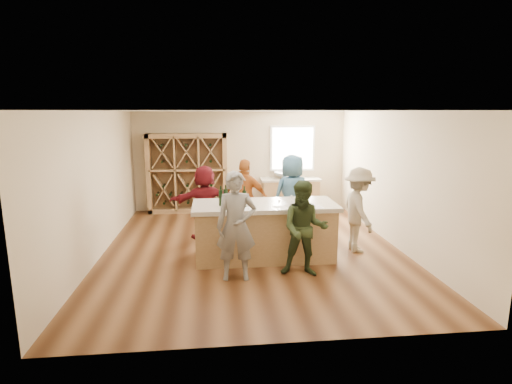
{
  "coord_description": "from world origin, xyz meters",
  "views": [
    {
      "loc": [
        -0.75,
        -7.87,
        2.78
      ],
      "look_at": [
        0.1,
        0.2,
        1.15
      ],
      "focal_mm": 28.0,
      "sensor_mm": 36.0,
      "label": 1
    }
  ],
  "objects": [
    {
      "name": "tasting_counter_top",
      "position": [
        0.19,
        -0.56,
        1.04
      ],
      "size": [
        2.72,
        1.12,
        0.08
      ],
      "primitive_type": "cube",
      "color": "#B2A892",
      "rests_on": "tasting_counter_base"
    },
    {
      "name": "floor",
      "position": [
        0.0,
        0.0,
        -0.05
      ],
      "size": [
        6.0,
        7.0,
        0.1
      ],
      "primitive_type": "cube",
      "color": "brown",
      "rests_on": "ground"
    },
    {
      "name": "wine_rack",
      "position": [
        -1.5,
        3.27,
        1.1
      ],
      "size": [
        2.2,
        0.45,
        2.2
      ],
      "primitive_type": "cube",
      "color": "#997549",
      "rests_on": "floor"
    },
    {
      "name": "wine_bottle_b",
      "position": [
        -0.55,
        -0.77,
        1.25
      ],
      "size": [
        0.11,
        0.11,
        0.33
      ],
      "primitive_type": "cylinder",
      "rotation": [
        0.0,
        0.0,
        0.43
      ],
      "color": "black",
      "rests_on": "tasting_counter_top"
    },
    {
      "name": "wine_bottle_c",
      "position": [
        -0.41,
        -0.68,
        1.24
      ],
      "size": [
        0.1,
        0.1,
        0.32
      ],
      "primitive_type": "cylinder",
      "rotation": [
        0.0,
        0.0,
        -0.4
      ],
      "color": "black",
      "rests_on": "tasting_counter_top"
    },
    {
      "name": "person_far_left",
      "position": [
        -0.98,
        0.83,
        0.82
      ],
      "size": [
        1.61,
        0.88,
        1.65
      ],
      "primitive_type": "imported",
      "rotation": [
        0.0,
        0.0,
        3.37
      ],
      "color": "#590F14",
      "rests_on": "floor"
    },
    {
      "name": "tasting_menu_c",
      "position": [
        1.08,
        -0.93,
        1.08
      ],
      "size": [
        0.27,
        0.35,
        0.0
      ],
      "primitive_type": "cube",
      "rotation": [
        0.0,
        0.0,
        0.1
      ],
      "color": "white",
      "rests_on": "tasting_counter_top"
    },
    {
      "name": "faucet",
      "position": [
        1.2,
        3.38,
        1.07
      ],
      "size": [
        0.02,
        0.02,
        0.3
      ],
      "primitive_type": "cylinder",
      "color": "silver",
      "rests_on": "back_counter_top"
    },
    {
      "name": "person_near_left",
      "position": [
        -0.41,
        -1.5,
        0.92
      ],
      "size": [
        0.7,
        0.53,
        1.84
      ],
      "primitive_type": "imported",
      "rotation": [
        0.0,
        0.0,
        -0.06
      ],
      "color": "slate",
      "rests_on": "floor"
    },
    {
      "name": "wine_glass_d",
      "position": [
        0.67,
        -0.71,
        1.16
      ],
      "size": [
        0.06,
        0.06,
        0.16
      ],
      "primitive_type": "cone",
      "rotation": [
        0.0,
        0.0,
        -0.07
      ],
      "color": "white",
      "rests_on": "tasting_counter_top"
    },
    {
      "name": "tasting_menu_a",
      "position": [
        -0.19,
        -0.96,
        1.08
      ],
      "size": [
        0.27,
        0.32,
        0.0
      ],
      "primitive_type": "cube",
      "rotation": [
        0.0,
        0.0,
        0.25
      ],
      "color": "white",
      "rests_on": "tasting_counter_top"
    },
    {
      "name": "wine_glass_c",
      "position": [
        0.85,
        -1.02,
        1.17
      ],
      "size": [
        0.08,
        0.08,
        0.18
      ],
      "primitive_type": "cone",
      "rotation": [
        0.0,
        0.0,
        0.24
      ],
      "color": "white",
      "rests_on": "tasting_counter_top"
    },
    {
      "name": "ceiling",
      "position": [
        0.0,
        0.0,
        2.85
      ],
      "size": [
        6.0,
        7.0,
        0.1
      ],
      "primitive_type": "cube",
      "color": "white",
      "rests_on": "ground"
    },
    {
      "name": "window_pane",
      "position": [
        1.5,
        3.44,
        1.75
      ],
      "size": [
        1.18,
        0.01,
        1.18
      ],
      "primitive_type": "cube",
      "color": "white",
      "rests_on": "wall_back"
    },
    {
      "name": "person_far_mid",
      "position": [
        -0.07,
        0.79,
        0.88
      ],
      "size": [
        1.15,
        0.85,
        1.77
      ],
      "primitive_type": "imported",
      "rotation": [
        0.0,
        0.0,
        2.79
      ],
      "color": "#994C19",
      "rests_on": "floor"
    },
    {
      "name": "wall_front",
      "position": [
        0.0,
        -3.55,
        1.4
      ],
      "size": [
        6.0,
        0.1,
        2.8
      ],
      "primitive_type": "cube",
      "color": "beige",
      "rests_on": "ground"
    },
    {
      "name": "wall_right",
      "position": [
        3.05,
        0.0,
        1.4
      ],
      "size": [
        0.1,
        7.0,
        2.8
      ],
      "primitive_type": "cube",
      "color": "beige",
      "rests_on": "ground"
    },
    {
      "name": "tasting_menu_b",
      "position": [
        0.44,
        -0.92,
        1.08
      ],
      "size": [
        0.29,
        0.34,
        0.0
      ],
      "primitive_type": "cube",
      "rotation": [
        0.0,
        0.0,
        0.28
      ],
      "color": "white",
      "rests_on": "tasting_counter_top"
    },
    {
      "name": "wine_glass_b",
      "position": [
        0.38,
        -1.04,
        1.16
      ],
      "size": [
        0.08,
        0.08,
        0.16
      ],
      "primitive_type": "cone",
      "rotation": [
        0.0,
        0.0,
        -0.26
      ],
      "color": "white",
      "rests_on": "tasting_counter_top"
    },
    {
      "name": "wine_bottle_d",
      "position": [
        -0.22,
        -0.81,
        1.23
      ],
      "size": [
        0.09,
        0.09,
        0.31
      ],
      "primitive_type": "cylinder",
      "rotation": [
        0.0,
        0.0,
        -0.15
      ],
      "color": "black",
      "rests_on": "tasting_counter_top"
    },
    {
      "name": "tasting_counter_base",
      "position": [
        0.19,
        -0.56,
        0.5
      ],
      "size": [
        2.6,
        1.0,
        1.0
      ],
      "primitive_type": "cube",
      "color": "#997549",
      "rests_on": "floor"
    },
    {
      "name": "person_near_right",
      "position": [
        0.76,
        -1.46,
        0.83
      ],
      "size": [
        0.88,
        0.6,
        1.66
      ],
      "primitive_type": "imported",
      "rotation": [
        0.0,
        0.0,
        -0.21
      ],
      "color": "#263319",
      "rests_on": "floor"
    },
    {
      "name": "wine_glass_a",
      "position": [
        -0.16,
        -1.0,
        1.17
      ],
      "size": [
        0.09,
        0.09,
        0.18
      ],
      "primitive_type": "cone",
      "rotation": [
        0.0,
        0.0,
        -0.34
      ],
      "color": "white",
      "rests_on": "tasting_counter_top"
    },
    {
      "name": "wall_back",
      "position": [
        0.0,
        3.55,
        1.4
      ],
      "size": [
        6.0,
        0.1,
        2.8
      ],
      "primitive_type": "cube",
      "color": "beige",
      "rests_on": "ground"
    },
    {
      "name": "back_counter_base",
      "position": [
        1.4,
        3.2,
        0.43
      ],
      "size": [
        1.6,
        0.58,
        0.86
      ],
      "primitive_type": "cube",
      "color": "#997549",
      "rests_on": "floor"
    },
    {
      "name": "window_frame",
      "position": [
        1.5,
        3.47,
        1.75
      ],
      "size": [
        1.3,
        0.06,
        1.3
      ],
      "primitive_type": "cube",
      "color": "white",
      "rests_on": "wall_back"
    },
    {
      "name": "person_far_right",
      "position": [
        0.98,
        0.8,
        0.93
      ],
      "size": [
        1.03,
        0.81,
        1.86
      ],
      "primitive_type": "imported",
      "rotation": [
        0.0,
        0.0,
        3.41
      ],
      "color": "#335972",
      "rests_on": "floor"
    },
    {
      "name": "back_counter_top",
      "position": [
        1.4,
        3.2,
        0.89
      ],
      "size": [
        1.7,
        0.62,
        0.06
      ],
      "primitive_type": "cube",
      "color": "#B2A892",
      "rests_on": "back_counter_base"
    },
    {
      "name": "sink",
      "position": [
        1.2,
        3.2,
        1.01
      ],
      "size": [
        0.54,
        0.54,
        0.19
      ],
      "primitive_type": "imported",
      "color": "silver",
      "rests_on": "back_counter_top"
    },
    {
      "name": "person_server",
      "position": [
        2.11,
        -0.37,
        0.86
      ],
      "size": [
        0.53,
        1.11,
        1.71
      ],
      "primitive_type": "imported",
      "rotation": [
        0.0,
        0.0,
        1.58
      ],
      "color": "gray",
      "rests_on": "floor"
    },
    {
      "name": "wine_bottle_a",
      "position": [
        -0.64,
        -0.66,
        1.23
      ],
      "size": [
        0.08,
        0.08,
        0.29
      ],
      "primitive_type": "cylinder",
      "rotation": [
        0.0,
        0.0,
        -0.18
      ],
      "color": "black",
      "rests_on": "tasting_counter_top"
    },
    {
      "name": "wall_left",
      "position": [
        -3.05,
        0.0,
        1.4
      ],
      "size": [
        0.1,
        7.0,
        2.8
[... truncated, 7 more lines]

